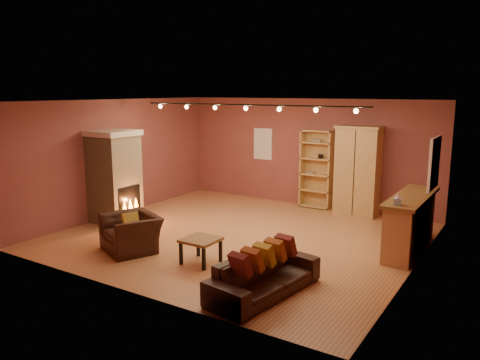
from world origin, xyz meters
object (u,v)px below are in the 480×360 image
Objects in this scene: bar_counter at (410,223)px; fireplace at (115,177)px; armoire at (358,171)px; coffee_table at (201,242)px; bookcase at (317,168)px; loveseat at (264,268)px; armchair at (131,227)px.

fireplace is at bearing -166.11° from bar_counter.
bar_counter is (1.71, -2.03, -0.55)m from armoire.
bookcase is at bearing 88.69° from coffee_table.
coffee_table is at bearing -18.56° from fireplace.
armoire is 4.89m from coffee_table.
bookcase reaches higher than loveseat.
bar_counter is 1.80× the size of armchair.
coffee_table is at bearing -104.82° from armoire.
bookcase is at bearing 142.27° from bar_counter.
armoire is at bearing 130.19° from bar_counter.
bar_counter is at bearing -49.81° from armoire.
bookcase is at bearing 23.64° from loveseat.
fireplace is 0.94× the size of bar_counter.
armoire reaches higher than fireplace.
bar_counter reaches higher than armchair.
armoire is 1.08× the size of loveseat.
coffee_table is at bearing -138.12° from bar_counter.
armoire is at bearing 12.07° from loveseat.
armoire is 3.64× the size of coffee_table.
bookcase is 5.59m from loveseat.
fireplace is 5.16m from loveseat.
fireplace is 5.06m from bookcase.
armchair reaches higher than loveseat.
loveseat is 1.62× the size of armchair.
bar_counter is 5.29m from armchair.
armchair is (-1.63, -5.02, -0.56)m from bookcase.
fireplace is at bearing -141.71° from armoire.
armchair is (-4.47, -2.82, -0.08)m from bar_counter.
coffee_table is (1.52, 0.18, -0.08)m from armchair.
bar_counter is at bearing 41.88° from coffee_table.
bar_counter is 3.76× the size of coffee_table.
bookcase is 5.31m from armchair.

